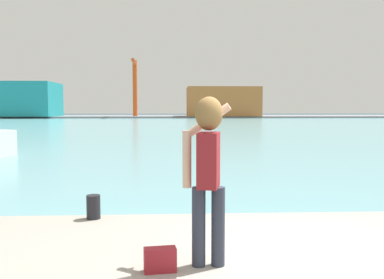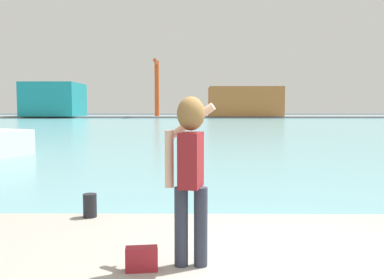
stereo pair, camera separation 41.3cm
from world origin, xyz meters
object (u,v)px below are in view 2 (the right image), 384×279
Objects in this scene: warehouse_left at (54,100)px; port_crane at (157,82)px; person_photographer at (190,163)px; handbag at (142,259)px; harbor_bollard at (90,205)px; warehouse_right at (244,102)px.

port_crane reaches higher than warehouse_left.
person_photographer is 5.44× the size of handbag.
harbor_bollard is 89.61m from warehouse_left.
handbag is 0.91× the size of harbor_bollard.
person_photographer is 2.56m from harbor_bollard.
harbor_bollard is (-1.52, 1.85, -0.89)m from person_photographer.
warehouse_left is 42.62m from warehouse_right.
port_crane is at bearing 95.47° from handbag.
warehouse_right is at bearing 1.03° from warehouse_left.
harbor_bollard is 84.65m from port_crane.
warehouse_left is (-30.19, 84.30, 3.40)m from harbor_bollard.
port_crane is at bearing 18.45° from person_photographer.
warehouse_right reaches higher than harbor_bollard.
person_photographer reaches higher than handbag.
handbag is 91.83m from warehouse_left.
port_crane is at bearing -177.00° from warehouse_right.
person_photographer is 4.97× the size of harbor_bollard.
harbor_bollard is at bearing -98.31° from warehouse_right.
warehouse_right is at bearing 81.69° from harbor_bollard.
person_photographer is 86.56m from port_crane.
harbor_bollard is at bearing -70.30° from warehouse_left.
handbag is at bearing 118.25° from person_photographer.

